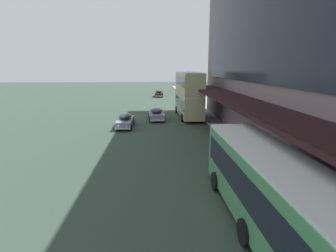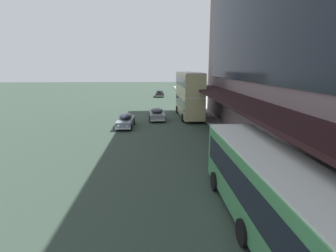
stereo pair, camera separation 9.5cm
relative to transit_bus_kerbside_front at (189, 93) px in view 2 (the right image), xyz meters
name	(u,v)px [view 2 (the right image)]	position (x,y,z in m)	size (l,w,h in m)	color
transit_bus_kerbside_front	(189,93)	(0.00, 0.00, 0.00)	(2.87, 10.04, 5.91)	tan
transit_bus_kerbside_rear	(269,188)	(0.03, -25.18, -1.31)	(2.83, 10.97, 3.28)	#478E58
sedan_oncoming_front	(160,93)	(-3.47, 25.01, -2.43)	(1.97, 4.94, 1.54)	black
sedan_trailing_near	(157,114)	(-4.29, -1.70, -2.44)	(2.10, 5.05, 1.51)	gray
sedan_oncoming_rear	(126,120)	(-7.80, -5.72, -2.45)	(1.79, 4.85, 1.51)	gray
fire_hydrant	(255,155)	(2.54, -17.30, -2.70)	(0.20, 0.40, 0.70)	red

